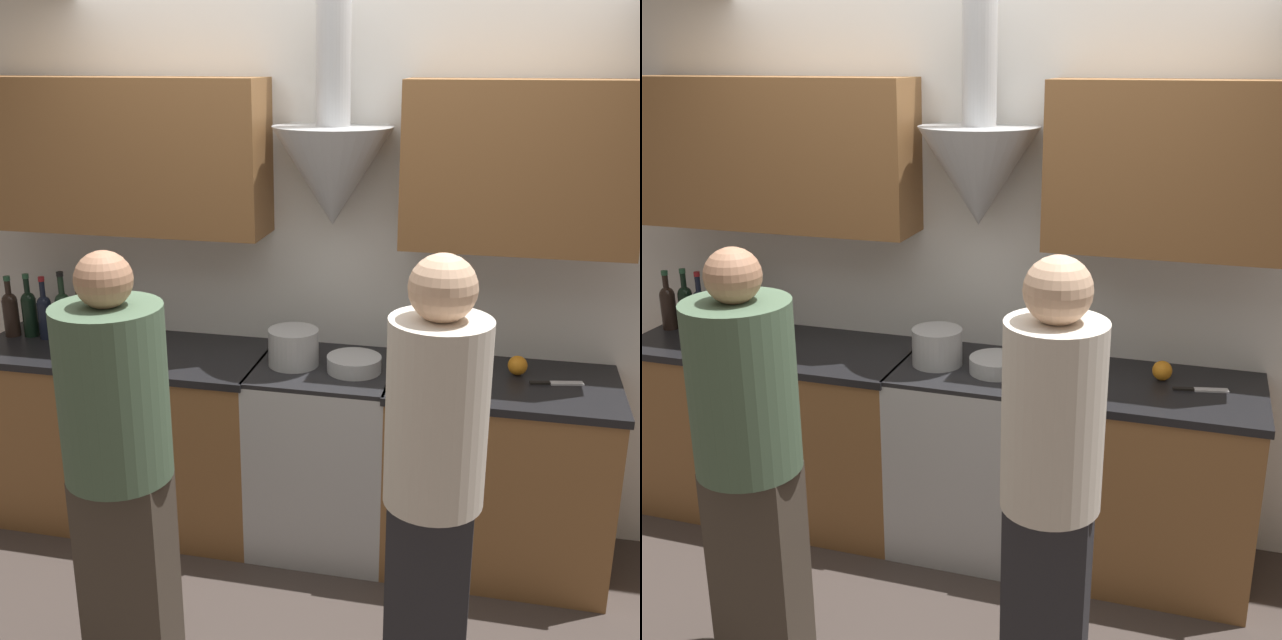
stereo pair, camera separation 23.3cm
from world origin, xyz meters
TOP-DOWN VIEW (x-y plane):
  - ground_plane at (0.00, 0.00)m, footprint 12.00×12.00m
  - wall_back at (-0.07, 0.62)m, footprint 8.40×0.54m
  - counter_left at (-1.01, 0.35)m, footprint 1.41×0.62m
  - counter_right at (0.80, 0.35)m, footprint 0.99×0.62m
  - stove_range at (0.00, 0.35)m, footprint 0.63×0.60m
  - wine_bottle_0 at (-1.62, 0.40)m, footprint 0.08×0.08m
  - wine_bottle_1 at (-1.53, 0.42)m, footprint 0.07×0.07m
  - wine_bottle_2 at (-1.44, 0.40)m, footprint 0.07×0.07m
  - wine_bottle_3 at (-1.34, 0.42)m, footprint 0.08×0.08m
  - wine_bottle_4 at (-1.25, 0.42)m, footprint 0.08×0.08m
  - stock_pot at (-0.14, 0.33)m, footprint 0.23×0.23m
  - mixing_bowl at (0.14, 0.31)m, footprint 0.24×0.24m
  - orange_fruit at (0.85, 0.43)m, footprint 0.09×0.09m
  - saucepan at (0.43, 0.40)m, footprint 0.14×0.14m
  - chefs_knife at (1.02, 0.36)m, footprint 0.23×0.07m
  - person_foreground_left at (-0.50, -0.69)m, footprint 0.37×0.37m
  - person_foreground_right at (0.59, -0.76)m, footprint 0.31×0.31m

SIDE VIEW (x-z plane):
  - ground_plane at x=0.00m, z-range 0.00..0.00m
  - counter_left at x=-1.01m, z-range 0.00..0.90m
  - counter_right at x=0.80m, z-range 0.00..0.90m
  - stove_range at x=0.00m, z-range 0.00..0.90m
  - person_foreground_left at x=-0.50m, z-range 0.08..1.72m
  - chefs_knife at x=1.02m, z-range 0.90..0.91m
  - mixing_bowl at x=0.14m, z-range 0.90..0.97m
  - orange_fruit at x=0.85m, z-range 0.90..0.98m
  - saucepan at x=0.43m, z-range 0.90..1.00m
  - person_foreground_right at x=0.59m, z-range 0.10..1.81m
  - stock_pot at x=-0.14m, z-range 0.90..1.07m
  - wine_bottle_2 at x=-1.44m, z-range 0.86..1.18m
  - wine_bottle_0 at x=-1.62m, z-range 0.87..1.18m
  - wine_bottle_4 at x=-1.25m, z-range 0.86..1.19m
  - wine_bottle_1 at x=-1.53m, z-range 0.87..1.19m
  - wine_bottle_3 at x=-1.34m, z-range 0.86..1.20m
  - wall_back at x=-0.07m, z-range 0.17..2.77m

